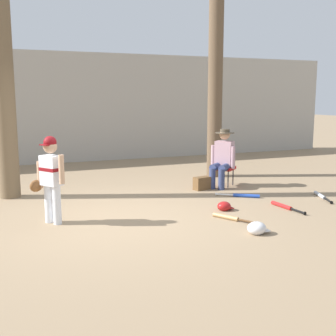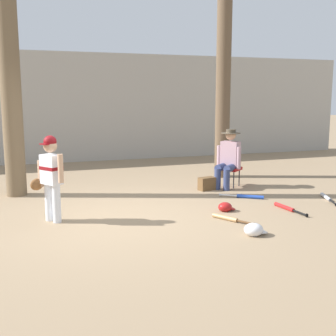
# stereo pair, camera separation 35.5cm
# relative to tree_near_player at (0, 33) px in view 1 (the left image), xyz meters

# --- Properties ---
(ground_plane) EXTENTS (60.00, 60.00, 0.00)m
(ground_plane) POSITION_rel_tree_near_player_xyz_m (1.45, -2.18, -2.98)
(ground_plane) COLOR #937A5B
(concrete_back_wall) EXTENTS (18.00, 0.36, 3.11)m
(concrete_back_wall) POSITION_rel_tree_near_player_xyz_m (1.45, 4.09, -1.43)
(concrete_back_wall) COLOR #ADA89E
(concrete_back_wall) RESTS_ON ground
(tree_near_player) EXTENTS (0.59, 0.59, 6.59)m
(tree_near_player) POSITION_rel_tree_near_player_xyz_m (0.00, 0.00, 0.00)
(tree_near_player) COLOR brown
(tree_near_player) RESTS_ON ground
(tree_behind_spectator) EXTENTS (0.55, 0.55, 5.04)m
(tree_behind_spectator) POSITION_rel_tree_near_player_xyz_m (4.56, 0.47, -0.75)
(tree_behind_spectator) COLOR brown
(tree_behind_spectator) RESTS_ON ground
(young_ballplayer) EXTENTS (0.51, 0.51, 1.31)m
(young_ballplayer) POSITION_rel_tree_near_player_xyz_m (0.52, -2.02, -2.24)
(young_ballplayer) COLOR white
(young_ballplayer) RESTS_ON ground
(folding_stool) EXTENTS (0.56, 0.56, 0.41)m
(folding_stool) POSITION_rel_tree_near_player_xyz_m (4.23, -0.60, -2.62)
(folding_stool) COLOR red
(folding_stool) RESTS_ON ground
(seated_spectator) EXTENTS (0.64, 0.61, 1.20)m
(seated_spectator) POSITION_rel_tree_near_player_xyz_m (4.15, -0.66, -2.34)
(seated_spectator) COLOR navy
(seated_spectator) RESTS_ON ground
(handbag_beside_stool) EXTENTS (0.37, 0.25, 0.26)m
(handbag_beside_stool) POSITION_rel_tree_near_player_xyz_m (3.63, -0.77, -2.85)
(handbag_beside_stool) COLOR brown
(handbag_beside_stool) RESTS_ON ground
(bat_wood_tan) EXTENTS (0.41, 0.68, 0.07)m
(bat_wood_tan) POSITION_rel_tree_near_player_xyz_m (3.05, -2.85, -2.95)
(bat_wood_tan) COLOR tan
(bat_wood_tan) RESTS_ON ground
(bat_aluminum_silver) EXTENTS (0.36, 0.78, 0.07)m
(bat_aluminum_silver) POSITION_rel_tree_near_player_xyz_m (5.38, -2.23, -2.95)
(bat_aluminum_silver) COLOR #B7BCC6
(bat_aluminum_silver) RESTS_ON ground
(bat_red_barrel) EXTENTS (0.11, 0.80, 0.07)m
(bat_red_barrel) POSITION_rel_tree_near_player_xyz_m (4.26, -2.60, -2.95)
(bat_red_barrel) COLOR red
(bat_red_barrel) RESTS_ON ground
(bat_blue_youth) EXTENTS (0.71, 0.52, 0.07)m
(bat_blue_youth) POSITION_rel_tree_near_player_xyz_m (4.04, -1.65, -2.95)
(bat_blue_youth) COLOR #2347AD
(bat_blue_youth) RESTS_ON ground
(batting_helmet_red) EXTENTS (0.28, 0.21, 0.16)m
(batting_helmet_red) POSITION_rel_tree_near_player_xyz_m (3.25, -2.34, -2.91)
(batting_helmet_red) COLOR #A81919
(batting_helmet_red) RESTS_ON ground
(batting_helmet_white) EXTENTS (0.32, 0.24, 0.18)m
(batting_helmet_white) POSITION_rel_tree_near_player_xyz_m (3.06, -3.59, -2.90)
(batting_helmet_white) COLOR silver
(batting_helmet_white) RESTS_ON ground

